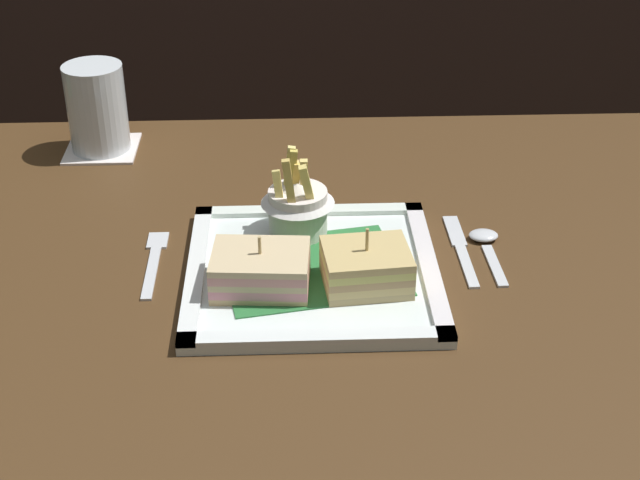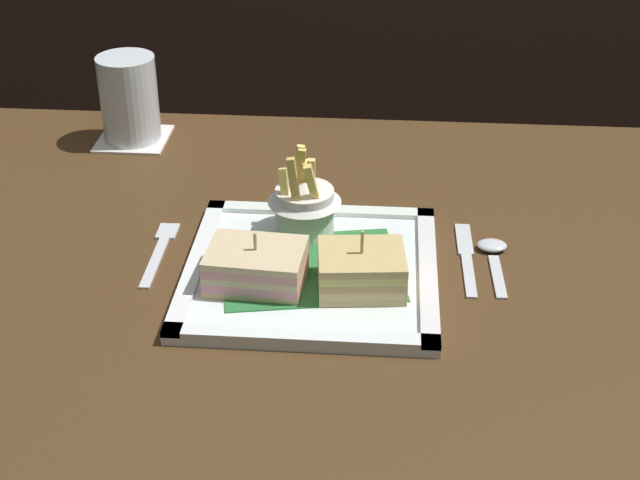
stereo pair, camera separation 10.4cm
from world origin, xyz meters
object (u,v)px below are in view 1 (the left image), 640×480
(sandwich_half_right, at_px, (366,267))
(fork, at_px, (154,260))
(knife, at_px, (460,247))
(fries_cup, at_px, (297,203))
(water_glass, at_px, (98,113))
(square_plate, at_px, (313,272))
(sandwich_half_left, at_px, (261,270))
(spoon, at_px, (486,242))
(dining_table, at_px, (327,366))

(sandwich_half_right, bearing_deg, fork, 162.96)
(sandwich_half_right, xyz_separation_m, knife, (0.12, 0.09, -0.03))
(fries_cup, distance_m, water_glass, 0.38)
(square_plate, xyz_separation_m, sandwich_half_right, (0.06, -0.03, 0.03))
(fork, bearing_deg, sandwich_half_right, -17.04)
(fries_cup, bearing_deg, sandwich_half_left, -110.26)
(sandwich_half_left, xyz_separation_m, knife, (0.23, 0.09, -0.03))
(sandwich_half_left, xyz_separation_m, spoon, (0.26, 0.09, -0.03))
(sandwich_half_right, distance_m, water_glass, 0.51)
(sandwich_half_left, distance_m, fork, 0.15)
(water_glass, relative_size, fork, 0.86)
(spoon, bearing_deg, sandwich_half_left, -160.94)
(fries_cup, bearing_deg, square_plate, -79.51)
(square_plate, relative_size, spoon, 2.36)
(sandwich_half_left, distance_m, spoon, 0.28)
(dining_table, xyz_separation_m, knife, (0.16, 0.03, 0.15))
(sandwich_half_right, height_order, knife, sandwich_half_right)
(square_plate, height_order, fries_cup, fries_cup)
(dining_table, xyz_separation_m, sandwich_half_right, (0.04, -0.06, 0.18))
(dining_table, xyz_separation_m, spoon, (0.19, 0.03, 0.15))
(fries_cup, distance_m, fork, 0.18)
(sandwich_half_right, height_order, spoon, sandwich_half_right)
(dining_table, xyz_separation_m, fries_cup, (-0.03, 0.05, 0.20))
(square_plate, relative_size, sandwich_half_left, 2.56)
(spoon, bearing_deg, water_glass, 150.21)
(dining_table, xyz_separation_m, sandwich_half_left, (-0.07, -0.06, 0.18))
(dining_table, bearing_deg, knife, 10.46)
(square_plate, height_order, sandwich_half_left, sandwich_half_left)
(fries_cup, relative_size, fork, 0.76)
(square_plate, relative_size, sandwich_half_right, 2.82)
(square_plate, distance_m, knife, 0.18)
(square_plate, xyz_separation_m, fries_cup, (-0.01, 0.08, 0.04))
(sandwich_half_right, relative_size, water_glass, 0.81)
(dining_table, xyz_separation_m, water_glass, (-0.31, 0.32, 0.20))
(fries_cup, height_order, water_glass, water_glass)
(dining_table, distance_m, fork, 0.25)
(sandwich_half_left, height_order, fork, sandwich_half_left)
(fork, height_order, spoon, spoon)
(sandwich_half_right, bearing_deg, spoon, 31.27)
(sandwich_half_left, bearing_deg, fork, 149.66)
(fries_cup, xyz_separation_m, fork, (-0.17, -0.04, -0.05))
(square_plate, bearing_deg, water_glass, 130.20)
(sandwich_half_left, bearing_deg, knife, 20.72)
(knife, bearing_deg, sandwich_half_right, -143.51)
(dining_table, bearing_deg, square_plate, -124.07)
(water_glass, height_order, knife, water_glass)
(fork, relative_size, knife, 0.89)
(square_plate, relative_size, water_glass, 2.28)
(sandwich_half_right, relative_size, spoon, 0.84)
(water_glass, xyz_separation_m, knife, (0.47, -0.29, -0.06))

